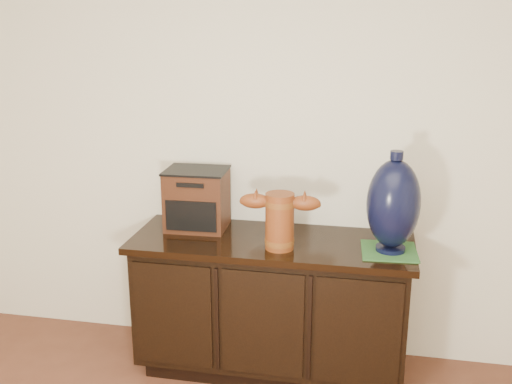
% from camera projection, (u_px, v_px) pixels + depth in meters
% --- Properties ---
extents(sideboard, '(1.46, 0.56, 0.75)m').
position_uv_depth(sideboard, '(271.00, 304.00, 3.21)').
color(sideboard, black).
rests_on(sideboard, ground).
extents(terracotta_vessel, '(0.40, 0.15, 0.29)m').
position_uv_depth(terracotta_vessel, '(280.00, 218.00, 2.94)').
color(terracotta_vessel, brown).
rests_on(terracotta_vessel, sideboard).
extents(tv_radio, '(0.34, 0.28, 0.33)m').
position_uv_depth(tv_radio, '(197.00, 199.00, 3.23)').
color(tv_radio, '#3E1E0F').
rests_on(tv_radio, sideboard).
extents(green_mat, '(0.28, 0.28, 0.01)m').
position_uv_depth(green_mat, '(389.00, 251.00, 2.94)').
color(green_mat, '#2E612B').
rests_on(green_mat, sideboard).
extents(lamp_base, '(0.27, 0.27, 0.50)m').
position_uv_depth(lamp_base, '(393.00, 204.00, 2.87)').
color(lamp_base, black).
rests_on(lamp_base, green_mat).
extents(spray_can, '(0.07, 0.07, 0.19)m').
position_uv_depth(spray_can, '(278.00, 216.00, 3.17)').
color(spray_can, '#53150E').
rests_on(spray_can, sideboard).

